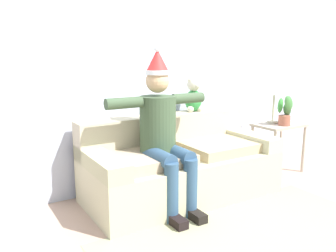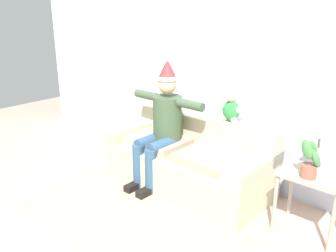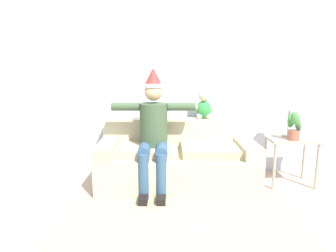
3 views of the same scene
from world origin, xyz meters
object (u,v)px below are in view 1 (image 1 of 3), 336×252
at_px(couch, 180,165).
at_px(person_seated, 163,129).
at_px(table_lamp, 275,89).
at_px(teddy_bear, 194,96).
at_px(side_table, 279,132).
at_px(potted_plant, 285,112).

relative_size(couch, person_seated, 1.29).
distance_m(couch, table_lamp, 1.59).
distance_m(teddy_bear, table_lamp, 1.08).
height_order(person_seated, side_table, person_seated).
bearing_deg(potted_plant, couch, 175.72).
height_order(side_table, potted_plant, potted_plant).
height_order(teddy_bear, potted_plant, teddy_bear).
height_order(couch, side_table, couch).
bearing_deg(teddy_bear, side_table, -14.77).
bearing_deg(couch, side_table, -0.55).
bearing_deg(table_lamp, person_seated, -172.28).
height_order(couch, teddy_bear, teddy_bear).
height_order(couch, potted_plant, potted_plant).
bearing_deg(side_table, teddy_bear, 165.23).
distance_m(person_seated, potted_plant, 1.72).
bearing_deg(table_lamp, teddy_bear, 169.21).
xyz_separation_m(person_seated, teddy_bear, (0.65, 0.43, 0.22)).
xyz_separation_m(couch, teddy_bear, (0.36, 0.27, 0.66)).
distance_m(teddy_bear, side_table, 1.22).
bearing_deg(couch, potted_plant, -4.28).
height_order(person_seated, table_lamp, person_seated).
bearing_deg(side_table, table_lamp, 106.02).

